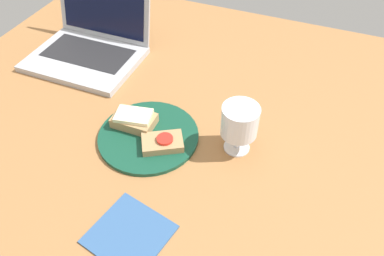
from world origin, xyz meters
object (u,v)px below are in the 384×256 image
at_px(laptop, 90,44).
at_px(plate, 149,136).
at_px(napkin, 129,234).
at_px(wine_glass, 240,123).
at_px(sandwich_with_tomato, 163,142).
at_px(sandwich_with_cheese, 134,119).

bearing_deg(laptop, plate, -38.08).
xyz_separation_m(plate, napkin, (0.08, -0.25, -0.00)).
xyz_separation_m(plate, wine_glass, (0.21, 0.05, 0.08)).
height_order(laptop, napkin, laptop).
bearing_deg(sandwich_with_tomato, laptop, 143.73).
distance_m(plate, napkin, 0.27).
bearing_deg(sandwich_with_cheese, sandwich_with_tomato, -21.98).
distance_m(sandwich_with_cheese, napkin, 0.30).
distance_m(sandwich_with_cheese, laptop, 0.37).
relative_size(plate, wine_glass, 1.96).
height_order(sandwich_with_cheese, laptop, laptop).
distance_m(plate, sandwich_with_tomato, 0.05).
bearing_deg(plate, napkin, -71.49).
relative_size(sandwich_with_tomato, wine_glass, 0.91).
bearing_deg(plate, laptop, 141.92).
xyz_separation_m(sandwich_with_tomato, wine_glass, (0.16, 0.07, 0.06)).
bearing_deg(plate, sandwich_with_cheese, 157.83).
height_order(plate, sandwich_with_tomato, sandwich_with_tomato).
distance_m(plate, wine_glass, 0.23).
distance_m(sandwich_with_tomato, napkin, 0.24).
bearing_deg(sandwich_with_cheese, wine_glass, 6.37).
height_order(wine_glass, laptop, laptop).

